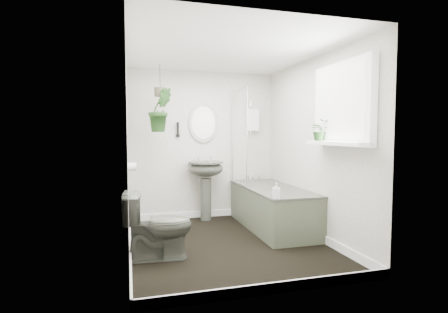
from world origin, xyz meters
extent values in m
cube|color=black|center=(0.00, 0.00, -0.01)|extent=(2.30, 2.80, 0.02)
cube|color=white|center=(0.00, 0.00, 2.31)|extent=(2.30, 2.80, 0.02)
cube|color=silver|center=(0.00, 1.41, 1.15)|extent=(2.30, 0.02, 2.30)
cube|color=silver|center=(0.00, -1.41, 1.15)|extent=(2.30, 0.02, 2.30)
cube|color=silver|center=(-1.16, 0.00, 1.15)|extent=(0.02, 2.80, 2.30)
cube|color=silver|center=(1.16, 0.00, 1.15)|extent=(0.02, 2.80, 2.30)
cube|color=white|center=(0.00, 0.00, 0.05)|extent=(2.30, 2.80, 0.10)
cube|color=white|center=(0.80, 1.34, 1.55)|extent=(0.20, 0.10, 0.35)
ellipsoid|color=#AEA99C|center=(0.00, 1.37, 1.50)|extent=(0.46, 0.03, 0.62)
cylinder|color=black|center=(-0.40, 1.36, 1.40)|extent=(0.04, 0.04, 0.22)
cylinder|color=white|center=(-1.10, 0.70, 0.90)|extent=(0.11, 0.11, 0.11)
cube|color=white|center=(1.09, -0.70, 1.65)|extent=(0.08, 1.00, 0.90)
cube|color=white|center=(1.02, -0.70, 1.23)|extent=(0.18, 1.00, 0.04)
cube|color=white|center=(1.04, -0.70, 1.65)|extent=(0.01, 0.86, 0.76)
imported|color=#3A3D35|center=(-0.85, -0.29, 0.36)|extent=(0.74, 0.46, 0.72)
imported|color=black|center=(1.00, -0.40, 1.37)|extent=(0.27, 0.25, 0.25)
imported|color=black|center=(-0.70, 0.95, 1.66)|extent=(0.40, 0.35, 0.61)
imported|color=#332C2A|center=(0.51, -0.29, 0.67)|extent=(0.11, 0.11, 0.18)
cylinder|color=#3F3A2C|center=(-0.70, 0.95, 1.91)|extent=(0.16, 0.16, 0.12)
camera|label=1|loc=(-1.14, -4.00, 1.34)|focal=28.00mm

